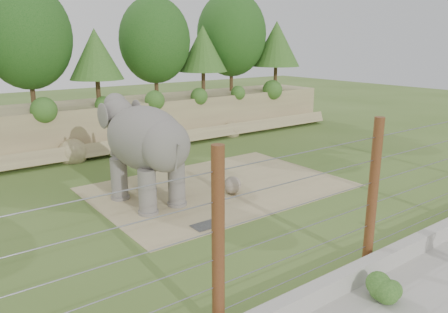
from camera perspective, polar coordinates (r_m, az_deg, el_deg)
ground at (r=15.55m, az=4.45°, el=-7.23°), size 90.00×90.00×0.00m
back_embankment at (r=25.63m, az=-13.58°, el=10.26°), size 30.00×5.52×8.77m
dirt_patch at (r=18.03m, az=-0.63°, el=-3.99°), size 10.00×7.00×0.02m
drain_grate at (r=14.38m, az=-2.21°, el=-8.93°), size 1.00×0.60×0.03m
elephant at (r=16.09m, az=-10.15°, el=0.43°), size 2.36×4.81×3.78m
stone_ball at (r=17.13m, az=1.11°, el=-3.76°), size 0.70×0.70×0.70m
retaining_wall at (r=12.49m, az=20.11°, el=-12.68°), size 26.00×0.35×0.50m
barrier_fence at (r=12.07m, az=18.87°, el=-4.50°), size 20.26×0.26×4.00m
walkway_shrub at (r=11.22m, az=20.28°, el=-15.55°), size 0.63×0.63×0.63m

